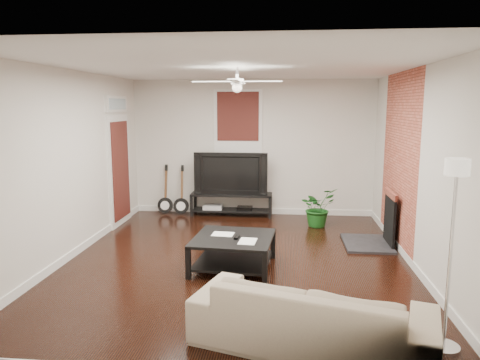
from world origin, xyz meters
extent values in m
cube|color=black|center=(0.00, 0.00, 0.00)|extent=(5.00, 6.00, 0.01)
cube|color=white|center=(0.00, 0.00, 2.80)|extent=(5.00, 6.00, 0.01)
cube|color=silver|center=(0.00, 3.00, 1.40)|extent=(5.00, 0.01, 2.80)
cube|color=silver|center=(0.00, -3.00, 1.40)|extent=(5.00, 0.01, 2.80)
cube|color=silver|center=(-2.50, 0.00, 1.40)|extent=(0.01, 6.00, 2.80)
cube|color=silver|center=(2.50, 0.00, 1.40)|extent=(0.01, 6.00, 2.80)
cube|color=#AF4C38|center=(2.49, 1.00, 1.40)|extent=(0.02, 2.20, 2.80)
cube|color=black|center=(2.20, 1.00, 0.46)|extent=(0.80, 1.10, 0.92)
cube|color=#3F1411|center=(-0.30, 2.97, 1.95)|extent=(1.00, 0.06, 1.30)
cube|color=white|center=(-2.46, 1.90, 1.25)|extent=(0.08, 1.00, 2.50)
cube|color=black|center=(-0.42, 2.78, 0.23)|extent=(1.68, 0.45, 0.47)
imported|color=black|center=(-0.42, 2.80, 0.90)|extent=(1.50, 0.20, 0.87)
cube|color=black|center=(-0.02, -0.29, 0.23)|extent=(1.16, 1.16, 0.46)
imported|color=#BCA98D|center=(0.95, -2.32, 0.33)|extent=(2.39, 1.47, 0.65)
imported|color=#18551A|center=(1.31, 2.09, 0.37)|extent=(0.88, 0.87, 0.74)
camera|label=1|loc=(0.68, -6.34, 2.28)|focal=33.73mm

